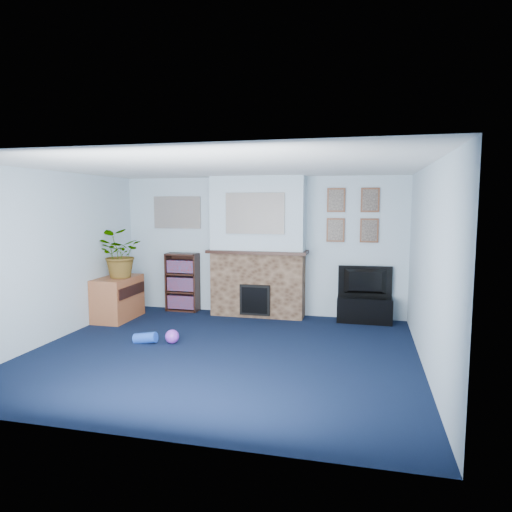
% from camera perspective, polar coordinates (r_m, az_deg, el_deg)
% --- Properties ---
extents(floor, '(5.00, 4.50, 0.01)m').
position_cam_1_polar(floor, '(6.12, -4.26, -11.96)').
color(floor, black).
rests_on(floor, ground).
extents(ceiling, '(5.00, 4.50, 0.01)m').
position_cam_1_polar(ceiling, '(5.82, -4.47, 11.05)').
color(ceiling, white).
rests_on(ceiling, wall_back).
extents(wall_back, '(5.00, 0.04, 2.40)m').
position_cam_1_polar(wall_back, '(8.01, 0.56, 1.26)').
color(wall_back, silver).
rests_on(wall_back, ground).
extents(wall_front, '(5.00, 0.04, 2.40)m').
position_cam_1_polar(wall_front, '(3.80, -14.82, -4.95)').
color(wall_front, silver).
rests_on(wall_front, ground).
extents(wall_left, '(0.04, 4.50, 2.40)m').
position_cam_1_polar(wall_left, '(7.03, -24.17, -0.07)').
color(wall_left, silver).
rests_on(wall_left, ground).
extents(wall_right, '(0.04, 4.50, 2.40)m').
position_cam_1_polar(wall_right, '(5.62, 20.70, -1.46)').
color(wall_right, silver).
rests_on(wall_right, ground).
extents(chimney_breast, '(1.72, 0.50, 2.40)m').
position_cam_1_polar(chimney_breast, '(7.81, 0.22, 1.00)').
color(chimney_breast, brown).
rests_on(chimney_breast, ground).
extents(collage_main, '(1.00, 0.03, 0.68)m').
position_cam_1_polar(collage_main, '(7.57, -0.14, 5.35)').
color(collage_main, gray).
rests_on(collage_main, chimney_breast).
extents(collage_left, '(0.90, 0.03, 0.58)m').
position_cam_1_polar(collage_left, '(8.44, -9.81, 5.38)').
color(collage_left, gray).
rests_on(collage_left, wall_back).
extents(portrait_tl, '(0.30, 0.03, 0.40)m').
position_cam_1_polar(portrait_tl, '(7.77, 9.99, 6.90)').
color(portrait_tl, brown).
rests_on(portrait_tl, wall_back).
extents(portrait_tr, '(0.30, 0.03, 0.40)m').
position_cam_1_polar(portrait_tr, '(7.75, 14.08, 6.80)').
color(portrait_tr, brown).
rests_on(portrait_tr, wall_back).
extents(portrait_bl, '(0.30, 0.03, 0.40)m').
position_cam_1_polar(portrait_bl, '(7.78, 9.91, 3.22)').
color(portrait_bl, brown).
rests_on(portrait_bl, wall_back).
extents(portrait_br, '(0.30, 0.03, 0.40)m').
position_cam_1_polar(portrait_br, '(7.77, 13.97, 3.11)').
color(portrait_br, brown).
rests_on(portrait_br, wall_back).
extents(tv_stand, '(0.88, 0.37, 0.42)m').
position_cam_1_polar(tv_stand, '(7.75, 13.42, -6.42)').
color(tv_stand, black).
rests_on(tv_stand, ground).
extents(television, '(0.88, 0.17, 0.50)m').
position_cam_1_polar(television, '(7.68, 13.50, -3.15)').
color(television, black).
rests_on(television, tv_stand).
extents(bookshelf, '(0.58, 0.28, 1.05)m').
position_cam_1_polar(bookshelf, '(8.40, -9.15, -3.39)').
color(bookshelf, black).
rests_on(bookshelf, ground).
extents(sideboard, '(0.51, 0.92, 0.72)m').
position_cam_1_polar(sideboard, '(8.05, -16.88, -5.12)').
color(sideboard, '#9C5532').
rests_on(sideboard, ground).
extents(potted_plant, '(0.84, 0.77, 0.79)m').
position_cam_1_polar(potted_plant, '(7.87, -16.93, 0.23)').
color(potted_plant, '#26661E').
rests_on(potted_plant, sideboard).
extents(mantel_clock, '(0.09, 0.06, 0.13)m').
position_cam_1_polar(mantel_clock, '(7.77, 0.11, 1.24)').
color(mantel_clock, gold).
rests_on(mantel_clock, chimney_breast).
extents(mantel_candle, '(0.05, 0.05, 0.17)m').
position_cam_1_polar(mantel_candle, '(7.71, 1.94, 1.27)').
color(mantel_candle, '#B2BFC6').
rests_on(mantel_candle, chimney_breast).
extents(mantel_teddy, '(0.14, 0.14, 0.14)m').
position_cam_1_polar(mantel_teddy, '(7.89, -3.30, 1.28)').
color(mantel_teddy, slate).
rests_on(mantel_teddy, chimney_breast).
extents(mantel_can, '(0.06, 0.06, 0.12)m').
position_cam_1_polar(mantel_can, '(7.64, 5.23, 1.04)').
color(mantel_can, purple).
rests_on(mantel_can, chimney_breast).
extents(green_crate, '(0.36, 0.30, 0.27)m').
position_cam_1_polar(green_crate, '(7.90, -18.20, -6.94)').
color(green_crate, '#198C26').
rests_on(green_crate, ground).
extents(toy_ball, '(0.19, 0.19, 0.19)m').
position_cam_1_polar(toy_ball, '(6.56, -10.44, -9.93)').
color(toy_ball, purple).
rests_on(toy_ball, ground).
extents(toy_block, '(0.19, 0.19, 0.20)m').
position_cam_1_polar(toy_block, '(7.85, -18.49, -7.28)').
color(toy_block, purple).
rests_on(toy_block, ground).
extents(toy_tube, '(0.34, 0.15, 0.20)m').
position_cam_1_polar(toy_tube, '(6.67, -13.66, -9.93)').
color(toy_tube, blue).
rests_on(toy_tube, ground).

